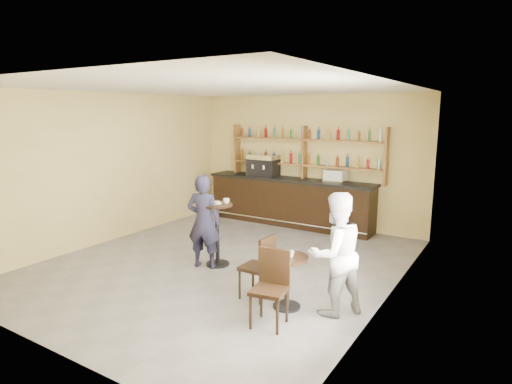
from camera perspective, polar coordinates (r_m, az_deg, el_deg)
The scene contains 23 objects.
floor at distance 8.14m, azimuth -4.24°, elevation -9.43°, with size 7.00×7.00×0.00m, color slate.
ceiling at distance 7.66m, azimuth -4.57°, elevation 13.68°, with size 7.00×7.00×0.00m, color white.
wall_back at distance 10.73m, azimuth 6.75°, elevation 4.21°, with size 7.00×7.00×0.00m, color #D6C279.
wall_front at distance 5.39m, azimuth -27.02°, elevation -3.32°, with size 7.00×7.00×0.00m, color #D6C279.
wall_left at distance 9.80m, azimuth -18.70°, elevation 3.11°, with size 7.00×7.00×0.00m, color #D6C279.
wall_right at distance 6.45m, azimuth 17.61°, elevation -0.50°, with size 7.00×7.00×0.00m, color #D6C279.
window_pane at distance 5.30m, azimuth 14.33°, elevation -1.57°, with size 2.00×2.00×0.00m, color white.
window_frame at distance 5.30m, azimuth 14.27°, elevation -1.57°, with size 0.04×1.70×2.10m, color black, non-canonical shape.
shelf_unit at distance 10.60m, azimuth 6.48°, elevation 5.27°, with size 4.00×0.26×1.40m, color brown, non-canonical shape.
liquor_bottles at distance 10.58m, azimuth 6.50°, elevation 6.19°, with size 3.68×0.10×1.00m, color #8C5919, non-canonical shape.
bar_counter at distance 10.71m, azimuth 4.46°, elevation -1.26°, with size 4.33×0.85×1.17m, color black, non-canonical shape.
espresso_machine at distance 10.93m, azimuth 0.98°, elevation 3.56°, with size 0.75×0.48×0.54m, color black, non-canonical shape.
pastry_case at distance 10.10m, azimuth 10.54°, elevation 2.08°, with size 0.48×0.39×0.29m, color silver, non-canonical shape.
pedestal_table at distance 7.89m, azimuth -5.18°, elevation -5.66°, with size 0.56×0.56×1.16m, color black, non-canonical shape.
napkin at distance 7.75m, azimuth -5.25°, elevation -1.53°, with size 0.17×0.17×0.00m, color white.
donut at distance 7.73m, azimuth -5.24°, elevation -1.38°, with size 0.12×0.12×0.04m, color tan.
cup_pedestal at distance 7.74m, azimuth -3.99°, elevation -1.19°, with size 0.12×0.12×0.09m, color white.
man_main at distance 7.74m, azimuth -6.99°, elevation -3.92°, with size 0.62×0.41×1.71m, color black.
cafe_table at distance 6.29m, azimuth 4.16°, elevation -11.89°, with size 0.61×0.61×0.77m, color black, non-canonical shape.
cup_cafe at distance 6.11m, azimuth 4.63°, elevation -8.22°, with size 0.10×0.10×0.10m, color white.
chair_west at distance 6.54m, azimuth 0.05°, elevation -9.91°, with size 0.43×0.43×0.99m, color black, non-canonical shape.
chair_south at distance 5.73m, azimuth 1.75°, elevation -12.87°, with size 0.44×0.44×1.01m, color black, non-canonical shape.
patron_second at distance 6.06m, azimuth 10.52°, elevation -8.10°, with size 0.84×0.65×1.73m, color #A8A8AD.
Camera 1 is at (4.54, -6.15, 2.79)m, focal length 30.00 mm.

